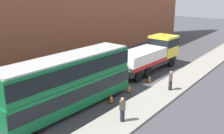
# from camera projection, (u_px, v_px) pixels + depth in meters

# --- Properties ---
(ground_plane) EXTENTS (120.00, 120.00, 0.00)m
(ground_plane) POSITION_uv_depth(u_px,v_px,m) (118.00, 85.00, 23.78)
(ground_plane) COLOR #424247
(near_kerb) EXTENTS (60.00, 2.80, 0.15)m
(near_kerb) POSITION_uv_depth(u_px,v_px,m) (159.00, 95.00, 21.31)
(near_kerb) COLOR gray
(near_kerb) RESTS_ON ground_plane
(recovery_tow_truck) EXTENTS (10.20, 3.05, 3.67)m
(recovery_tow_truck) POSITION_uv_depth(u_px,v_px,m) (150.00, 54.00, 27.46)
(recovery_tow_truck) COLOR #2D2D2D
(recovery_tow_truck) RESTS_ON ground_plane
(double_decker_bus) EXTENTS (11.13, 3.06, 4.06)m
(double_decker_bus) POSITION_uv_depth(u_px,v_px,m) (69.00, 81.00, 18.43)
(double_decker_bus) COLOR #146B38
(double_decker_bus) RESTS_ON ground_plane
(pedestrian_onlooker) EXTENTS (0.45, 0.48, 1.71)m
(pedestrian_onlooker) POSITION_uv_depth(u_px,v_px,m) (122.00, 110.00, 16.75)
(pedestrian_onlooker) COLOR #232333
(pedestrian_onlooker) RESTS_ON near_kerb
(pedestrian_bystander) EXTENTS (0.46, 0.38, 1.71)m
(pedestrian_bystander) POSITION_uv_depth(u_px,v_px,m) (171.00, 81.00, 21.95)
(pedestrian_bystander) COLOR #232333
(pedestrian_bystander) RESTS_ON near_kerb
(traffic_cone_near_bus) EXTENTS (0.36, 0.36, 0.72)m
(traffic_cone_near_bus) POSITION_uv_depth(u_px,v_px,m) (111.00, 98.00, 20.01)
(traffic_cone_near_bus) COLOR orange
(traffic_cone_near_bus) RESTS_ON ground_plane
(traffic_cone_midway) EXTENTS (0.36, 0.36, 0.72)m
(traffic_cone_midway) POSITION_uv_depth(u_px,v_px,m) (129.00, 88.00, 21.99)
(traffic_cone_midway) COLOR orange
(traffic_cone_midway) RESTS_ON ground_plane
(traffic_cone_near_truck) EXTENTS (0.36, 0.36, 0.72)m
(traffic_cone_near_truck) POSITION_uv_depth(u_px,v_px,m) (149.00, 79.00, 24.31)
(traffic_cone_near_truck) COLOR orange
(traffic_cone_near_truck) RESTS_ON ground_plane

